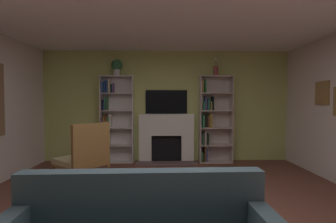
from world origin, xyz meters
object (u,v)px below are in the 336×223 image
Objects in this scene: tv at (166,102)px; vase_with_flowers at (216,70)px; bookshelf_left at (114,119)px; bookshelf_right at (211,120)px; potted_plant at (117,66)px; fireplace at (166,137)px; armchair at (84,157)px.

tv is 2.35× the size of vase_with_flowers.
bookshelf_right is at bearing -0.52° from bookshelf_left.
bookshelf_right reaches higher than tv.
vase_with_flowers is at bearing 0.01° from potted_plant.
fireplace is 0.69× the size of bookshelf_left.
bookshelf_left is 4.83× the size of vase_with_flowers.
potted_plant is (-1.14, -0.05, 1.64)m from fireplace.
fireplace is 1.30m from bookshelf_left.
tv is 1.14m from bookshelf_right.
bookshelf_left reaches higher than tv.
bookshelf_right is (1.05, -0.02, 0.40)m from fireplace.
bookshelf_left is at bearing 149.24° from potted_plant.
bookshelf_left is 5.35× the size of potted_plant.
potted_plant is (0.08, -0.05, 1.21)m from bookshelf_left.
bookshelf_right is 1.16m from vase_with_flowers.
armchair is (-0.09, -2.01, -0.45)m from bookshelf_left.
armchair is (-0.17, -1.96, -1.67)m from potted_plant.
bookshelf_right is 3.12m from armchair.
bookshelf_right is at bearing 40.11° from armchair.
tv reaches higher than fireplace.
tv is 1.36m from vase_with_flowers.
bookshelf_left is 1.85× the size of armchair.
bookshelf_left is 2.28m from bookshelf_right.
bookshelf_left and bookshelf_right have the same top height.
armchair is (-1.31, -2.08, -0.85)m from tv.
vase_with_flowers reaches higher than fireplace.
fireplace is 3.32× the size of vase_with_flowers.
bookshelf_right is 2.52m from potted_plant.
vase_with_flowers is at bearing -5.99° from tv.
tv is 0.49× the size of bookshelf_right.
vase_with_flowers is (1.14, -0.05, 1.55)m from fireplace.
fireplace is at bearing -0.01° from bookshelf_left.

